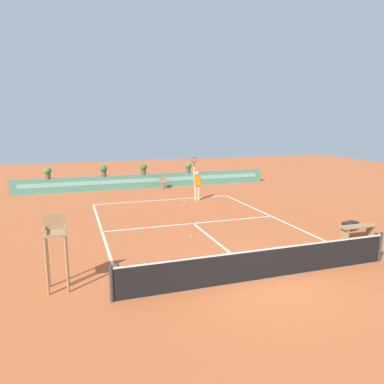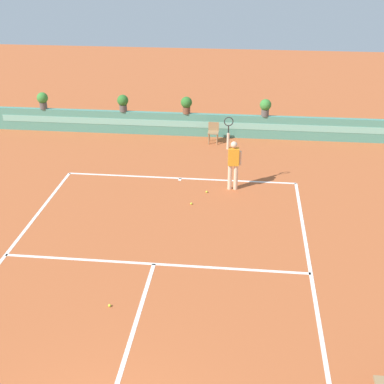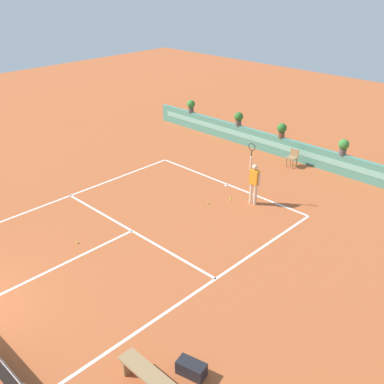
{
  "view_description": "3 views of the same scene",
  "coord_description": "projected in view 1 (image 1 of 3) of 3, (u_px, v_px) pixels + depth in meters",
  "views": [
    {
      "loc": [
        -5.25,
        -8.93,
        4.57
      ],
      "look_at": [
        0.76,
        8.81,
        1.0
      ],
      "focal_mm": 34.01,
      "sensor_mm": 36.0,
      "label": 1
    },
    {
      "loc": [
        2.25,
        -5.0,
        7.84
      ],
      "look_at": [
        0.76,
        8.81,
        1.0
      ],
      "focal_mm": 48.78,
      "sensor_mm": 36.0,
      "label": 2
    },
    {
      "loc": [
        11.44,
        -2.26,
        8.71
      ],
      "look_at": [
        0.76,
        8.81,
        1.0
      ],
      "focal_mm": 42.15,
      "sensor_mm": 36.0,
      "label": 3
    }
  ],
  "objects": [
    {
      "name": "tennis_ball_mid_court",
      "position": [
        183.0,
        206.0,
        20.23
      ],
      "size": [
        0.07,
        0.07,
        0.07
      ],
      "primitive_type": "sphere",
      "color": "#CCE033",
      "rests_on": "ground"
    },
    {
      "name": "potted_plant_left",
      "position": [
        104.0,
        170.0,
        24.84
      ],
      "size": [
        0.48,
        0.48,
        0.72
      ],
      "color": "#514C47",
      "rests_on": "back_wall_barrier"
    },
    {
      "name": "tennis_ball_near_baseline",
      "position": [
        186.0,
        202.0,
        21.22
      ],
      "size": [
        0.07,
        0.07,
        0.07
      ],
      "primitive_type": "sphere",
      "color": "#CCE033",
      "rests_on": "ground"
    },
    {
      "name": "ground_plane",
      "position": [
        196.0,
        226.0,
        16.4
      ],
      "size": [
        60.0,
        60.0,
        0.0
      ],
      "primitive_type": "plane",
      "color": "#B2562D"
    },
    {
      "name": "tennis_player",
      "position": [
        197.0,
        183.0,
        21.65
      ],
      "size": [
        0.62,
        0.25,
        2.58
      ],
      "color": "beige",
      "rests_on": "ground"
    },
    {
      "name": "potted_plant_far_left",
      "position": [
        48.0,
        172.0,
        23.71
      ],
      "size": [
        0.48,
        0.48,
        0.72
      ],
      "color": "#514C47",
      "rests_on": "back_wall_barrier"
    },
    {
      "name": "bench_courtside",
      "position": [
        358.0,
        229.0,
        14.64
      ],
      "size": [
        1.6,
        0.44,
        0.51
      ],
      "color": "#99754C",
      "rests_on": "ground"
    },
    {
      "name": "back_wall_barrier",
      "position": [
        148.0,
        181.0,
        25.97
      ],
      "size": [
        18.0,
        0.21,
        1.0
      ],
      "color": "#4C8E7A",
      "rests_on": "ground"
    },
    {
      "name": "tennis_ball_by_sideline",
      "position": [
        191.0,
        236.0,
        14.8
      ],
      "size": [
        0.07,
        0.07,
        0.07
      ],
      "primitive_type": "sphere",
      "color": "#CCE033",
      "rests_on": "ground"
    },
    {
      "name": "potted_plant_centre",
      "position": [
        144.0,
        168.0,
        25.71
      ],
      "size": [
        0.48,
        0.48,
        0.72
      ],
      "color": "brown",
      "rests_on": "back_wall_barrier"
    },
    {
      "name": "net",
      "position": [
        263.0,
        263.0,
        10.72
      ],
      "size": [
        8.92,
        0.1,
        1.0
      ],
      "color": "#333333",
      "rests_on": "ground"
    },
    {
      "name": "potted_plant_right",
      "position": [
        188.0,
        166.0,
        26.76
      ],
      "size": [
        0.48,
        0.48,
        0.72
      ],
      "color": "#514C47",
      "rests_on": "back_wall_barrier"
    },
    {
      "name": "ball_kid_chair",
      "position": [
        163.0,
        182.0,
        25.59
      ],
      "size": [
        0.44,
        0.44,
        0.85
      ],
      "color": "#99754C",
      "rests_on": "ground"
    },
    {
      "name": "umpire_chair",
      "position": [
        56.0,
        243.0,
        9.94
      ],
      "size": [
        0.6,
        0.6,
        2.14
      ],
      "color": "#99754C",
      "rests_on": "ground"
    },
    {
      "name": "gear_bag",
      "position": [
        350.0,
        226.0,
        15.73
      ],
      "size": [
        0.77,
        0.52,
        0.36
      ],
      "primitive_type": "cube",
      "rotation": [
        0.0,
        0.0,
        0.24
      ],
      "color": "black",
      "rests_on": "ground"
    },
    {
      "name": "court_lines",
      "position": [
        191.0,
        222.0,
        17.07
      ],
      "size": [
        8.32,
        11.94,
        0.01
      ],
      "color": "white",
      "rests_on": "ground"
    }
  ]
}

